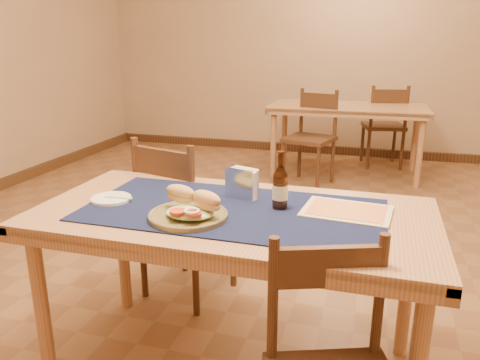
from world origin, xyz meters
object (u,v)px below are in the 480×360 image
(chair_main_far, at_px, (183,216))
(napkin_holder, at_px, (242,184))
(sandwich_plate, at_px, (190,211))
(beer_bottle, at_px, (280,187))
(main_table, at_px, (233,229))
(back_table, at_px, (348,113))

(chair_main_far, height_order, napkin_holder, chair_main_far)
(sandwich_plate, height_order, napkin_holder, napkin_holder)
(napkin_holder, bearing_deg, beer_bottle, -23.36)
(main_table, bearing_deg, sandwich_plate, -131.25)
(back_table, xyz_separation_m, sandwich_plate, (-0.34, -3.51, 0.12))
(back_table, xyz_separation_m, napkin_holder, (-0.22, -3.22, 0.15))
(napkin_holder, bearing_deg, sandwich_plate, -112.53)
(main_table, distance_m, sandwich_plate, 0.23)
(sandwich_plate, bearing_deg, napkin_holder, 67.47)
(main_table, bearing_deg, napkin_holder, 92.35)
(chair_main_far, bearing_deg, back_table, 76.70)
(back_table, bearing_deg, beer_bottle, -90.67)
(main_table, relative_size, sandwich_plate, 5.20)
(sandwich_plate, height_order, beer_bottle, beer_bottle)
(beer_bottle, bearing_deg, sandwich_plate, -145.17)
(back_table, bearing_deg, main_table, -93.69)
(back_table, relative_size, napkin_holder, 10.11)
(chair_main_far, xyz_separation_m, sandwich_plate, (0.33, -0.67, 0.31))
(main_table, height_order, back_table, same)
(main_table, height_order, chair_main_far, chair_main_far)
(back_table, height_order, chair_main_far, chair_main_far)
(napkin_holder, bearing_deg, main_table, -87.65)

